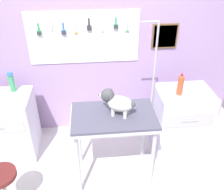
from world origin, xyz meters
TOP-DOWN VIEW (x-y plane):
  - rear_wall_panel at (0.00, 1.28)m, footprint 4.00×0.11m
  - grooming_table at (0.15, 0.25)m, footprint 0.94×0.59m
  - grooming_arm at (0.62, 0.57)m, footprint 0.30×0.11m
  - dog at (0.17, 0.26)m, footprint 0.39×0.28m
  - counter_left at (-1.24, 0.79)m, footprint 0.80×0.58m
  - cabinet_right at (1.08, 0.65)m, footprint 0.68×0.54m
  - stool at (-1.02, -0.13)m, footprint 0.32×0.32m
  - pump_bottle_white at (-1.06, 0.94)m, footprint 0.07×0.07m
  - soda_bottle at (0.98, 0.60)m, footprint 0.07×0.07m

SIDE VIEW (x-z plane):
  - counter_left at x=-1.24m, z-range 0.00..0.87m
  - stool at x=-1.02m, z-range 0.17..0.73m
  - cabinet_right at x=1.08m, z-range 0.00..0.91m
  - grooming_table at x=0.15m, z-range 0.35..1.26m
  - grooming_arm at x=0.62m, z-range -0.06..1.76m
  - pump_bottle_white at x=-1.06m, z-range 0.85..1.11m
  - soda_bottle at x=0.98m, z-range 0.90..1.17m
  - dog at x=0.17m, z-range 0.92..1.21m
  - rear_wall_panel at x=0.00m, z-range 0.01..2.31m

